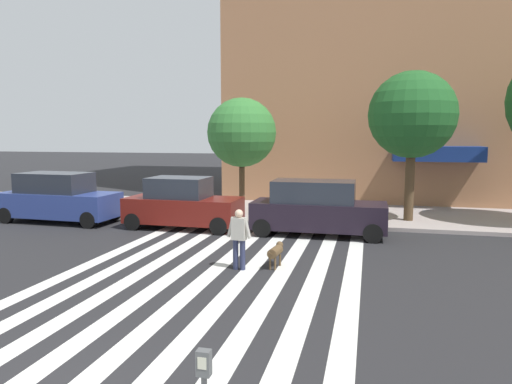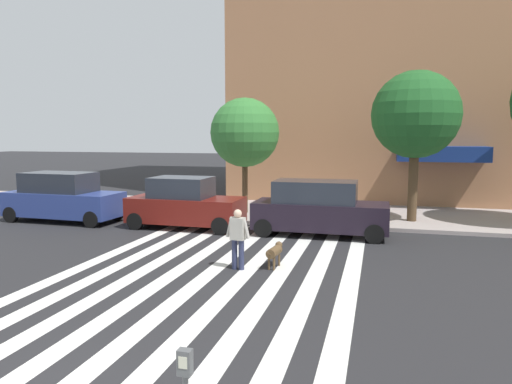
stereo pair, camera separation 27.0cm
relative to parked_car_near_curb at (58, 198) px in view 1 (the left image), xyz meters
name	(u,v)px [view 1 (the left image)]	position (x,y,z in m)	size (l,w,h in m)	color
ground_plane	(201,271)	(8.25, -5.24, -1.00)	(160.00, 160.00, 0.00)	#232326
sidewalk_far	(273,212)	(8.25, 4.27, -0.92)	(80.00, 6.00, 0.15)	#A39793
crosswalk_stripes	(214,271)	(8.62, -5.24, -0.99)	(7.65, 12.41, 0.01)	silver
parked_car_near_curb	(58,198)	(0.00, 0.00, 0.00)	(4.95, 2.07, 2.06)	navy
parked_car_behind_first	(183,204)	(5.55, 0.00, -0.06)	(4.46, 1.96, 1.99)	#5F1611
parked_car_third_in_line	(317,209)	(10.77, 0.00, -0.02)	(4.79, 1.88, 1.99)	black
street_tree_nearest	(242,133)	(7.02, 3.33, 2.72)	(3.07, 3.07, 5.12)	#4C3823
street_tree_middle	(412,115)	(14.17, 3.04, 3.40)	(3.47, 3.47, 6.01)	#4C3823
pedestrian_dog_walker	(239,236)	(9.23, -4.89, -0.07)	(0.71, 0.28, 1.64)	#282D4C
dog_on_leash	(276,251)	(10.14, -4.44, -0.55)	(0.33, 1.04, 0.65)	brown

